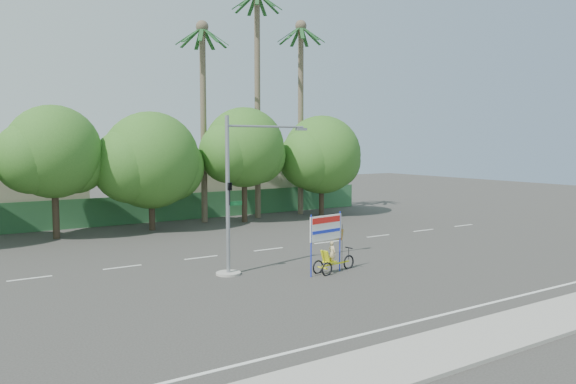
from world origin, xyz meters
TOP-DOWN VIEW (x-y plane):
  - ground at (0.00, 0.00)m, footprint 120.00×120.00m
  - sidewalk_near at (0.00, -7.50)m, footprint 50.00×2.40m
  - fence at (0.00, 21.50)m, footprint 38.00×0.08m
  - building_right at (8.00, 26.00)m, footprint 14.00×8.00m
  - tree_left at (-7.05, 18.00)m, footprint 6.66×5.60m
  - tree_center at (-1.05, 18.00)m, footprint 7.62×6.40m
  - tree_right at (5.95, 18.00)m, footprint 6.90×5.80m
  - tree_far_right at (12.95, 18.00)m, footprint 7.38×6.20m
  - palm_tall at (8.00, 19.50)m, footprint 3.73×3.79m
  - palm_mid at (12.00, 19.50)m, footprint 3.73×3.79m
  - palm_short at (3.50, 19.50)m, footprint 3.73×3.79m
  - traffic_signal at (-2.20, 3.98)m, footprint 4.72×1.10m
  - trike_billboard at (1.45, 1.79)m, footprint 2.79×0.84m

SIDE VIEW (x-z plane):
  - ground at x=0.00m, z-range 0.00..0.00m
  - sidewalk_near at x=0.00m, z-range 0.00..0.12m
  - fence at x=0.00m, z-range 0.00..2.00m
  - trike_billboard at x=1.45m, z-range -0.27..2.50m
  - building_right at x=8.00m, z-range 0.00..3.60m
  - traffic_signal at x=-2.20m, z-range -0.58..6.42m
  - tree_center at x=-1.05m, z-range 0.54..8.39m
  - tree_far_right at x=12.95m, z-range 0.68..8.61m
  - tree_left at x=-7.05m, z-range 1.02..9.09m
  - tree_right at x=5.95m, z-range 1.06..9.42m
  - palm_short at x=3.50m, z-range 1.64..16.09m
  - palm_mid at x=12.00m, z-range 1.67..17.12m
  - palm_tall at x=8.00m, z-range 1.74..19.19m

